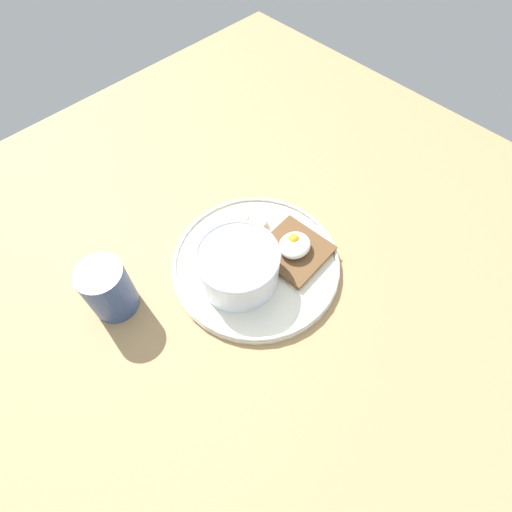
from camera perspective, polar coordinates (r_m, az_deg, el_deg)
The scene contains 10 objects.
ground_plane at distance 68.62cm, azimuth -0.00°, elevation -1.80°, with size 120.00×120.00×2.00cm, color #A08054.
plate at distance 67.09cm, azimuth -0.00°, elevation -1.02°, with size 28.17×28.17×1.60cm.
oatmeal_bowl at distance 62.46cm, azimuth -2.41°, elevation -1.57°, with size 13.20×13.20×6.88cm.
toast_slice at distance 67.62cm, azimuth 5.42°, elevation 0.72°, with size 11.15×11.15×1.24cm.
poached_egg at distance 66.19cm, azimuth 5.52°, elevation 1.63°, with size 5.59×5.04×2.89cm.
banana_slice_front at distance 69.75cm, azimuth -2.05°, elevation 3.71°, with size 4.25×4.26×1.75cm.
banana_slice_left at distance 70.79cm, azimuth 0.15°, elevation 4.83°, with size 5.13×5.12×1.81cm.
banana_slice_back at distance 70.60cm, azimuth -4.16°, elevation 4.23°, with size 3.96×4.03×1.51cm.
banana_slice_right at distance 71.57cm, azimuth -2.48°, elevation 5.48°, with size 4.69×4.61×1.64cm.
coffee_mug at distance 63.85cm, azimuth -20.40°, elevation -4.42°, with size 7.06×7.06×9.81cm.
Camera 1 is at (24.68, 25.13, 59.89)cm, focal length 28.00 mm.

